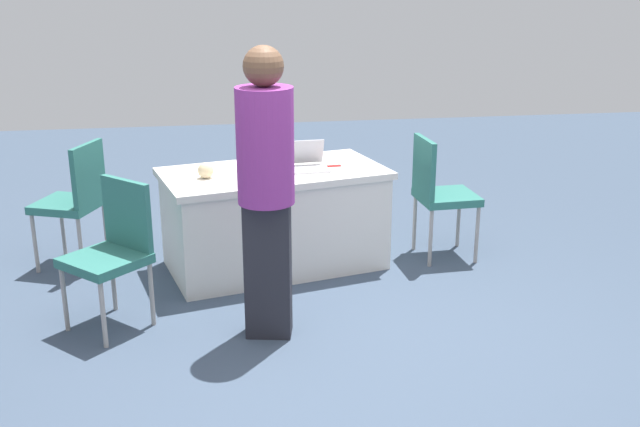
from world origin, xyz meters
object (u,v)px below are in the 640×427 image
at_px(chair_aisle, 439,189).
at_px(chair_by_pillar, 113,246).
at_px(scissors_red, 329,166).
at_px(laptop_silver, 306,164).
at_px(table_foreground, 275,219).
at_px(chair_tucked_left, 75,196).
at_px(person_presenter, 266,180).
at_px(yarn_ball, 206,170).

distance_m(chair_aisle, chair_by_pillar, 2.53).
height_order(chair_aisle, scissors_red, chair_aisle).
bearing_deg(laptop_silver, chair_aisle, 175.80).
distance_m(chair_by_pillar, laptop_silver, 1.61).
relative_size(table_foreground, chair_aisle, 1.85).
xyz_separation_m(chair_tucked_left, person_presenter, (-1.33, 1.35, 0.44)).
distance_m(laptop_silver, yarn_ball, 0.76).
bearing_deg(chair_tucked_left, chair_by_pillar, -138.08).
bearing_deg(chair_by_pillar, yarn_ball, -85.34).
bearing_deg(table_foreground, chair_tucked_left, -8.40).
relative_size(chair_tucked_left, chair_aisle, 1.00).
bearing_deg(person_presenter, chair_by_pillar, -5.91).
distance_m(chair_tucked_left, chair_by_pillar, 1.13).
distance_m(chair_tucked_left, scissors_red, 1.93).
bearing_deg(chair_by_pillar, chair_aisle, -115.45).
xyz_separation_m(table_foreground, laptop_silver, (-0.24, -0.00, 0.42)).
height_order(chair_aisle, laptop_silver, chair_aisle).
height_order(chair_by_pillar, scissors_red, chair_by_pillar).
bearing_deg(chair_by_pillar, scissors_red, -104.68).
xyz_separation_m(chair_aisle, chair_by_pillar, (2.39, 0.84, -0.03)).
bearing_deg(chair_tucked_left, yarn_ball, -88.43).
height_order(chair_tucked_left, person_presenter, person_presenter).
distance_m(person_presenter, yarn_ball, 1.07).
distance_m(chair_by_pillar, scissors_red, 1.78).
height_order(chair_tucked_left, yarn_ball, chair_tucked_left).
distance_m(chair_tucked_left, laptop_silver, 1.76).
bearing_deg(chair_by_pillar, table_foreground, -97.28).
bearing_deg(scissors_red, chair_by_pillar, 24.73).
relative_size(table_foreground, yarn_ball, 15.67).
xyz_separation_m(yarn_ball, scissors_red, (-0.93, -0.19, -0.05)).
relative_size(chair_by_pillar, scissors_red, 5.23).
height_order(person_presenter, scissors_red, person_presenter).
height_order(laptop_silver, yarn_ball, laptop_silver).
bearing_deg(chair_tucked_left, person_presenter, -113.48).
distance_m(table_foreground, laptop_silver, 0.49).
bearing_deg(person_presenter, chair_aisle, -130.60).
xyz_separation_m(chair_tucked_left, chair_by_pillar, (-0.39, 1.06, -0.03)).
xyz_separation_m(chair_by_pillar, scissors_red, (-1.53, -0.89, 0.23)).
bearing_deg(person_presenter, scissors_red, -104.93).
bearing_deg(person_presenter, chair_tucked_left, -34.16).
height_order(table_foreground, laptop_silver, laptop_silver).
distance_m(table_foreground, person_presenter, 1.30).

